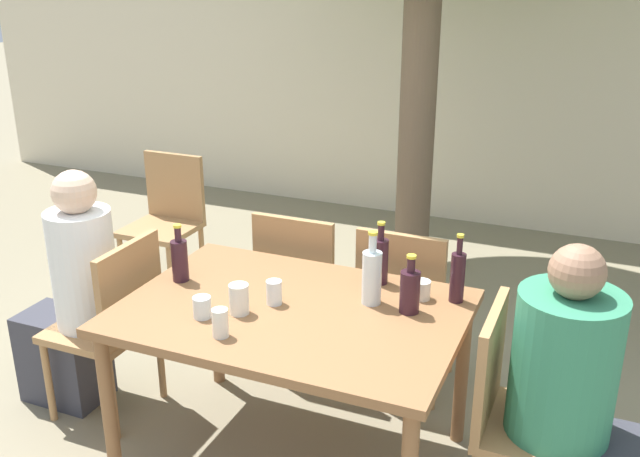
# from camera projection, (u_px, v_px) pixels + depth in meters

# --- Properties ---
(cafe_building_wall) EXTENTS (10.00, 0.08, 2.80)m
(cafe_building_wall) POSITION_uv_depth(u_px,v_px,m) (474.00, 56.00, 5.74)
(cafe_building_wall) COLOR beige
(cafe_building_wall) RESTS_ON ground_plane
(dining_table_front) EXTENTS (1.41, 0.98, 0.76)m
(dining_table_front) POSITION_uv_depth(u_px,v_px,m) (292.00, 325.00, 2.99)
(dining_table_front) COLOR brown
(dining_table_front) RESTS_ON ground_plane
(patio_chair_0) EXTENTS (0.44, 0.44, 0.92)m
(patio_chair_0) POSITION_uv_depth(u_px,v_px,m) (114.00, 318.00, 3.39)
(patio_chair_0) COLOR #A87A4C
(patio_chair_0) RESTS_ON ground_plane
(patio_chair_1) EXTENTS (0.44, 0.44, 0.92)m
(patio_chair_1) POSITION_uv_depth(u_px,v_px,m) (516.00, 409.00, 2.70)
(patio_chair_1) COLOR #A87A4C
(patio_chair_1) RESTS_ON ground_plane
(patio_chair_2) EXTENTS (0.44, 0.44, 0.92)m
(patio_chair_2) POSITION_uv_depth(u_px,v_px,m) (302.00, 282.00, 3.77)
(patio_chair_2) COLOR #A87A4C
(patio_chair_2) RESTS_ON ground_plane
(patio_chair_3) EXTENTS (0.44, 0.44, 0.92)m
(patio_chair_3) POSITION_uv_depth(u_px,v_px,m) (405.00, 300.00, 3.56)
(patio_chair_3) COLOR #A87A4C
(patio_chair_3) RESTS_ON ground_plane
(patio_chair_4) EXTENTS (0.44, 0.44, 0.92)m
(patio_chair_4) POSITION_uv_depth(u_px,v_px,m) (167.00, 215.00, 4.77)
(patio_chair_4) COLOR #A87A4C
(patio_chair_4) RESTS_ON ground_plane
(person_seated_0) EXTENTS (0.55, 0.30, 1.23)m
(person_seated_0) POSITION_uv_depth(u_px,v_px,m) (74.00, 305.00, 3.46)
(person_seated_0) COLOR #383842
(person_seated_0) RESTS_ON ground_plane
(person_seated_1) EXTENTS (0.59, 0.38, 1.21)m
(person_seated_1) POSITION_uv_depth(u_px,v_px,m) (582.00, 417.00, 2.61)
(person_seated_1) COLOR #383842
(person_seated_1) RESTS_ON ground_plane
(wine_bottle_0) EXTENTS (0.07, 0.07, 0.29)m
(wine_bottle_0) POSITION_uv_depth(u_px,v_px,m) (380.00, 260.00, 3.15)
(wine_bottle_0) COLOR #331923
(wine_bottle_0) RESTS_ON dining_table_front
(wine_bottle_1) EXTENTS (0.08, 0.08, 0.25)m
(wine_bottle_1) POSITION_uv_depth(u_px,v_px,m) (410.00, 290.00, 2.89)
(wine_bottle_1) COLOR #331923
(wine_bottle_1) RESTS_ON dining_table_front
(wine_bottle_2) EXTENTS (0.07, 0.07, 0.27)m
(wine_bottle_2) POSITION_uv_depth(u_px,v_px,m) (180.00, 259.00, 3.18)
(wine_bottle_2) COLOR #331923
(wine_bottle_2) RESTS_ON dining_table_front
(wine_bottle_3) EXTENTS (0.06, 0.06, 0.30)m
(wine_bottle_3) POSITION_uv_depth(u_px,v_px,m) (458.00, 276.00, 2.98)
(wine_bottle_3) COLOR #331923
(wine_bottle_3) RESTS_ON dining_table_front
(water_bottle_4) EXTENTS (0.08, 0.08, 0.32)m
(water_bottle_4) POSITION_uv_depth(u_px,v_px,m) (372.00, 276.00, 2.96)
(water_bottle_4) COLOR silver
(water_bottle_4) RESTS_ON dining_table_front
(drinking_glass_0) EXTENTS (0.07, 0.07, 0.10)m
(drinking_glass_0) POSITION_uv_depth(u_px,v_px,m) (274.00, 292.00, 2.98)
(drinking_glass_0) COLOR white
(drinking_glass_0) RESTS_ON dining_table_front
(drinking_glass_1) EXTENTS (0.06, 0.06, 0.11)m
(drinking_glass_1) POSITION_uv_depth(u_px,v_px,m) (220.00, 323.00, 2.72)
(drinking_glass_1) COLOR silver
(drinking_glass_1) RESTS_ON dining_table_front
(drinking_glass_2) EXTENTS (0.08, 0.08, 0.08)m
(drinking_glass_2) POSITION_uv_depth(u_px,v_px,m) (421.00, 290.00, 3.03)
(drinking_glass_2) COLOR silver
(drinking_glass_2) RESTS_ON dining_table_front
(drinking_glass_3) EXTENTS (0.07, 0.07, 0.09)m
(drinking_glass_3) POSITION_uv_depth(u_px,v_px,m) (202.00, 307.00, 2.87)
(drinking_glass_3) COLOR silver
(drinking_glass_3) RESTS_ON dining_table_front
(drinking_glass_4) EXTENTS (0.08, 0.08, 0.13)m
(drinking_glass_4) POSITION_uv_depth(u_px,v_px,m) (239.00, 299.00, 2.89)
(drinking_glass_4) COLOR silver
(drinking_glass_4) RESTS_ON dining_table_front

